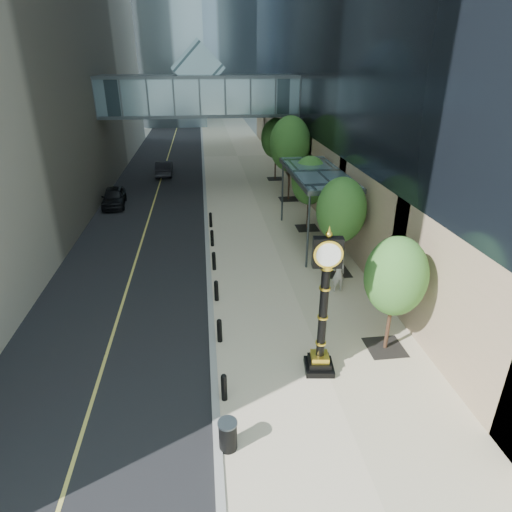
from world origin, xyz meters
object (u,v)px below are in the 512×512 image
Objects in this scene: pedestrian at (338,274)px; car_far at (164,168)px; trash_bin at (228,436)px; car_near at (114,197)px; street_clock at (323,315)px.

car_far is at bearing -75.04° from pedestrian.
pedestrian is at bearing 55.86° from trash_bin.
car_near is at bearing -56.37° from pedestrian.
car_near is (-12.94, 15.03, -0.25)m from pedestrian.
street_clock is at bearing 103.22° from car_far.
street_clock is 4.92m from trash_bin.
street_clock is at bearing 41.11° from trash_bin.
trash_bin is 24.62m from car_near.
car_near is at bearing 124.37° from street_clock.
pedestrian is (2.34, 5.53, -1.41)m from street_clock.
car_far is at bearing 66.86° from car_near.
car_near is 9.74m from car_far.
car_far reaches higher than trash_bin.
street_clock reaches higher than car_near.
car_near is at bearing 70.48° from car_far.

